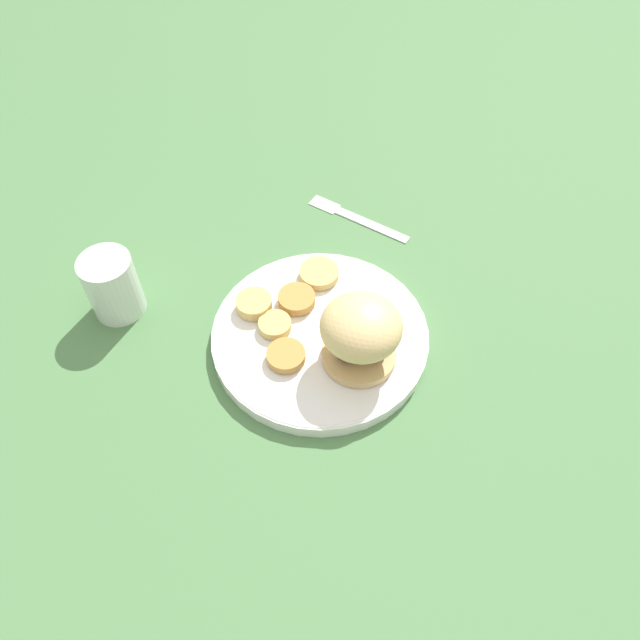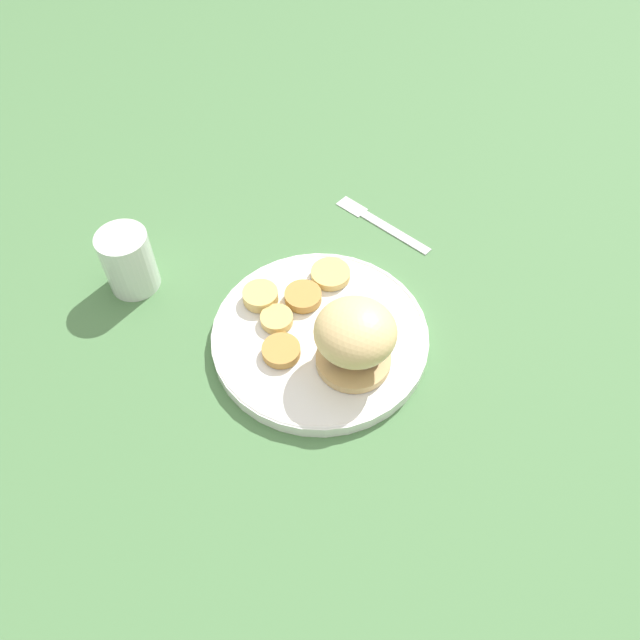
% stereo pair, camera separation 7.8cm
% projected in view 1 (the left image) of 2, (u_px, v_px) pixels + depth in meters
% --- Properties ---
extents(ground_plane, '(4.00, 4.00, 0.00)m').
position_uv_depth(ground_plane, '(320.00, 341.00, 0.82)').
color(ground_plane, '#4C7A47').
extents(dinner_plate, '(0.28, 0.28, 0.02)m').
position_uv_depth(dinner_plate, '(320.00, 336.00, 0.81)').
color(dinner_plate, white).
rests_on(dinner_plate, ground_plane).
extents(sandwich, '(0.10, 0.10, 0.09)m').
position_uv_depth(sandwich, '(361.00, 333.00, 0.74)').
color(sandwich, tan).
rests_on(sandwich, dinner_plate).
extents(potato_round_0, '(0.05, 0.05, 0.01)m').
position_uv_depth(potato_round_0, '(322.00, 273.00, 0.86)').
color(potato_round_0, '#DBB766').
rests_on(potato_round_0, dinner_plate).
extents(potato_round_1, '(0.05, 0.05, 0.01)m').
position_uv_depth(potato_round_1, '(286.00, 356.00, 0.77)').
color(potato_round_1, '#BC8942').
rests_on(potato_round_1, dinner_plate).
extents(potato_round_2, '(0.04, 0.04, 0.01)m').
position_uv_depth(potato_round_2, '(275.00, 325.00, 0.80)').
color(potato_round_2, '#DBB766').
rests_on(potato_round_2, dinner_plate).
extents(potato_round_3, '(0.05, 0.05, 0.02)m').
position_uv_depth(potato_round_3, '(254.00, 304.00, 0.82)').
color(potato_round_3, '#DBB766').
rests_on(potato_round_3, dinner_plate).
extents(potato_round_4, '(0.05, 0.05, 0.01)m').
position_uv_depth(potato_round_4, '(297.00, 299.00, 0.83)').
color(potato_round_4, '#BC8942').
rests_on(potato_round_4, dinner_plate).
extents(fork, '(0.15, 0.11, 0.00)m').
position_uv_depth(fork, '(357.00, 218.00, 0.96)').
color(fork, silver).
rests_on(fork, ground_plane).
extents(drinking_glass, '(0.07, 0.07, 0.09)m').
position_uv_depth(drinking_glass, '(112.00, 286.00, 0.82)').
color(drinking_glass, silver).
rests_on(drinking_glass, ground_plane).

